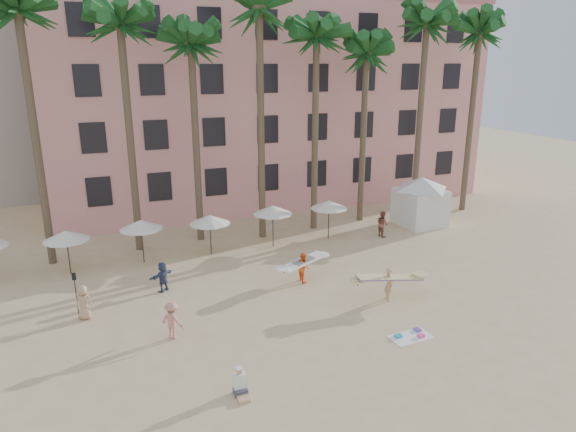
# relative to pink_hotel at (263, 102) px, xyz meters

# --- Properties ---
(ground) EXTENTS (120.00, 120.00, 0.00)m
(ground) POSITION_rel_pink_hotel_xyz_m (-7.00, -26.00, -8.00)
(ground) COLOR #D1B789
(ground) RESTS_ON ground
(pink_hotel) EXTENTS (35.00, 14.00, 16.00)m
(pink_hotel) POSITION_rel_pink_hotel_xyz_m (0.00, 0.00, 0.00)
(pink_hotel) COLOR #E69B8C
(pink_hotel) RESTS_ON ground
(palm_row) EXTENTS (44.40, 5.40, 16.30)m
(palm_row) POSITION_rel_pink_hotel_xyz_m (-6.49, -11.00, 4.97)
(palm_row) COLOR brown
(palm_row) RESTS_ON ground
(umbrella_row) EXTENTS (22.50, 2.70, 2.73)m
(umbrella_row) POSITION_rel_pink_hotel_xyz_m (-10.00, -13.50, -5.67)
(umbrella_row) COLOR #332B23
(umbrella_row) RESTS_ON ground
(cabana) EXTENTS (4.75, 4.75, 3.50)m
(cabana) POSITION_rel_pink_hotel_xyz_m (7.46, -13.05, -5.93)
(cabana) COLOR silver
(cabana) RESTS_ON ground
(beach_towel) EXTENTS (1.86, 1.11, 0.14)m
(beach_towel) POSITION_rel_pink_hotel_xyz_m (-2.26, -26.32, -7.97)
(beach_towel) COLOR white
(beach_towel) RESTS_ON ground
(carrier_yellow) EXTENTS (3.41, 1.21, 1.69)m
(carrier_yellow) POSITION_rel_pink_hotel_xyz_m (-1.24, -22.86, -7.03)
(carrier_yellow) COLOR tan
(carrier_yellow) RESTS_ON ground
(carrier_white) EXTENTS (3.01, 1.81, 1.61)m
(carrier_white) POSITION_rel_pink_hotel_xyz_m (-4.30, -19.24, -7.12)
(carrier_white) COLOR orange
(carrier_white) RESTS_ON ground
(beachgoers) EXTENTS (19.68, 9.44, 1.75)m
(beachgoers) POSITION_rel_pink_hotel_xyz_m (-8.41, -18.63, -7.17)
(beachgoers) COLOR brown
(beachgoers) RESTS_ON ground
(paddle) EXTENTS (0.18, 0.04, 2.23)m
(paddle) POSITION_rel_pink_hotel_xyz_m (-15.58, -19.27, -6.59)
(paddle) COLOR black
(paddle) RESTS_ON ground
(seated_man) EXTENTS (0.46, 0.81, 1.05)m
(seated_man) POSITION_rel_pink_hotel_xyz_m (-10.23, -27.53, -7.64)
(seated_man) COLOR #3F3F4C
(seated_man) RESTS_ON ground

